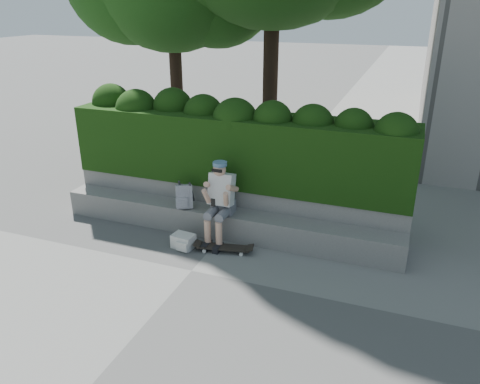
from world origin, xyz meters
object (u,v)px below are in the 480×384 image
at_px(person, 220,199).
at_px(skateboard, 224,247).
at_px(backpack_ground, 183,241).
at_px(backpack_plaid, 184,197).

bearing_deg(person, skateboard, -61.16).
bearing_deg(backpack_ground, person, 51.19).
distance_m(skateboard, backpack_ground, 0.68).
height_order(person, skateboard, person).
distance_m(skateboard, backpack_plaid, 1.16).
bearing_deg(skateboard, backpack_plaid, 142.64).
distance_m(backpack_plaid, backpack_ground, 0.80).
bearing_deg(person, backpack_ground, -135.43).
distance_m(person, backpack_plaid, 0.71).
height_order(skateboard, backpack_plaid, backpack_plaid).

